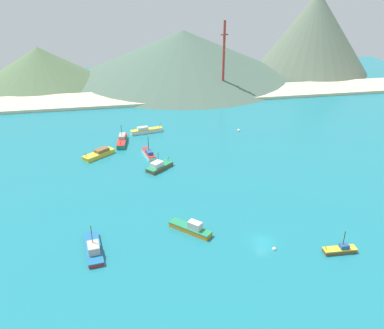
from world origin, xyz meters
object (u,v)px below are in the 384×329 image
fishing_boat_2 (122,140)px  fishing_boat_3 (149,154)px  buoy_0 (239,130)px  buoy_1 (274,249)px  fishing_boat_1 (93,249)px  fishing_boat_7 (159,166)px  fishing_boat_4 (191,228)px  fishing_boat_5 (99,154)px  fishing_boat_9 (340,249)px  fishing_boat_8 (146,131)px  radio_tower (224,59)px

fishing_boat_2 → fishing_boat_3: fishing_boat_3 is taller
buoy_0 → buoy_1: 65.45m
fishing_boat_1 → buoy_0: 75.21m
fishing_boat_7 → fishing_boat_3: bearing=103.6°
fishing_boat_3 → fishing_boat_4: (5.65, -39.91, -0.01)m
fishing_boat_5 → buoy_0: 48.42m
buoy_1 → fishing_boat_9: bearing=-13.9°
fishing_boat_7 → fishing_boat_8: bearing=92.7°
fishing_boat_5 → fishing_boat_7: bearing=-35.3°
radio_tower → fishing_boat_1: bearing=-117.2°
fishing_boat_3 → buoy_1: size_ratio=9.95×
fishing_boat_2 → buoy_1: (28.38, -60.85, -0.81)m
fishing_boat_4 → fishing_boat_7: size_ratio=1.06×
fishing_boat_4 → radio_tower: 103.87m
fishing_boat_4 → fishing_boat_8: 59.50m
fishing_boat_5 → fishing_boat_8: bearing=47.1°
fishing_boat_3 → fishing_boat_7: (2.12, -8.76, -0.03)m
fishing_boat_2 → fishing_boat_3: size_ratio=1.29×
fishing_boat_4 → fishing_boat_8: size_ratio=0.79×
fishing_boat_5 → radio_tower: (51.74, 54.90, 15.12)m
fishing_boat_1 → fishing_boat_5: 46.21m
buoy_1 → radio_tower: size_ratio=0.03×
fishing_boat_7 → radio_tower: (35.17, 66.62, 15.07)m
radio_tower → buoy_1: bearing=-98.7°
fishing_boat_9 → radio_tower: radio_tower is taller
fishing_boat_7 → fishing_boat_9: 53.55m
buoy_1 → radio_tower: bearing=81.3°
fishing_boat_7 → fishing_boat_8: fishing_boat_7 is taller
fishing_boat_7 → fishing_boat_9: size_ratio=1.23×
buoy_0 → fishing_boat_8: bearing=172.8°
buoy_1 → fishing_boat_1: bearing=170.8°
fishing_boat_1 → buoy_0: (47.05, 58.68, -0.64)m
fishing_boat_9 → radio_tower: 111.11m
buoy_0 → fishing_boat_1: bearing=-128.7°
fishing_boat_1 → fishing_boat_3: size_ratio=1.34×
fishing_boat_1 → fishing_boat_2: fishing_boat_1 is taller
fishing_boat_5 → radio_tower: 76.94m
fishing_boat_9 → radio_tower: (3.75, 109.99, 15.32)m
fishing_boat_1 → fishing_boat_2: bearing=82.5°
fishing_boat_1 → fishing_boat_7: fishing_boat_1 is taller
fishing_boat_1 → fishing_boat_4: bearing=9.3°
fishing_boat_2 → radio_tower: (44.73, 46.03, 15.00)m
buoy_0 → radio_tower: 45.54m
fishing_boat_7 → fishing_boat_2: bearing=114.9°
fishing_boat_1 → fishing_boat_7: bearing=64.0°
fishing_boat_3 → buoy_1: (20.94, -49.02, -0.77)m
fishing_boat_1 → fishing_boat_7: size_ratio=1.34×
buoy_1 → radio_tower: (16.35, 106.88, 15.81)m
fishing_boat_5 → fishing_boat_9: fishing_boat_9 is taller
fishing_boat_4 → fishing_boat_5: 47.35m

